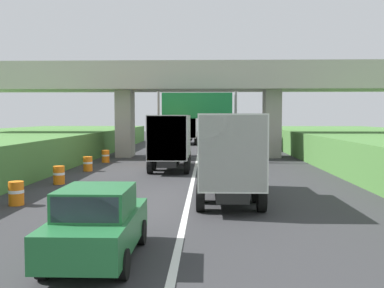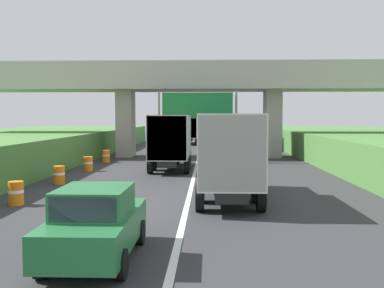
{
  "view_description": "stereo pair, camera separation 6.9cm",
  "coord_description": "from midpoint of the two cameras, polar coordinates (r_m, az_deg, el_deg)",
  "views": [
    {
      "loc": [
        0.72,
        -3.14,
        3.32
      ],
      "look_at": [
        0.0,
        18.67,
        2.0
      ],
      "focal_mm": 41.68,
      "sensor_mm": 36.0,
      "label": 1
    },
    {
      "loc": [
        0.78,
        -3.13,
        3.32
      ],
      "look_at": [
        0.0,
        18.67,
        2.0
      ],
      "focal_mm": 41.68,
      "sensor_mm": 36.0,
      "label": 2
    }
  ],
  "objects": [
    {
      "name": "overpass_bridge",
      "position": [
        37.17,
        0.72,
        7.32
      ],
      "size": [
        40.0,
        4.8,
        7.72
      ],
      "color": "#ADA89E",
      "rests_on": "ground"
    },
    {
      "name": "truck_yellow",
      "position": [
        46.65,
        6.84,
        1.74
      ],
      "size": [
        2.44,
        7.3,
        3.44
      ],
      "color": "black",
      "rests_on": "ground"
    },
    {
      "name": "construction_barrel_4",
      "position": [
        33.23,
        -11.07,
        -1.54
      ],
      "size": [
        0.57,
        0.57,
        0.9
      ],
      "color": "orange",
      "rests_on": "ground"
    },
    {
      "name": "construction_barrel_2",
      "position": [
        23.08,
        -16.74,
        -3.81
      ],
      "size": [
        0.57,
        0.57,
        0.9
      ],
      "color": "orange",
      "rests_on": "ground"
    },
    {
      "name": "car_green",
      "position": [
        10.7,
        -12.21,
        -9.93
      ],
      "size": [
        1.86,
        4.1,
        1.72
      ],
      "color": "#236B38",
      "rests_on": "ground"
    },
    {
      "name": "lane_centre_stripe",
      "position": [
        30.48,
        0.46,
        -2.78
      ],
      "size": [
        0.2,
        94.31,
        0.01
      ],
      "primitive_type": "cube",
      "color": "white",
      "rests_on": "ground"
    },
    {
      "name": "truck_orange",
      "position": [
        28.24,
        -2.73,
        0.65
      ],
      "size": [
        2.44,
        7.3,
        3.44
      ],
      "color": "black",
      "rests_on": "ground"
    },
    {
      "name": "overhead_highway_sign",
      "position": [
        32.9,
        0.57,
        4.38
      ],
      "size": [
        5.88,
        0.18,
        5.22
      ],
      "color": "slate",
      "rests_on": "ground"
    },
    {
      "name": "truck_white",
      "position": [
        54.94,
        -0.63,
        2.02
      ],
      "size": [
        2.44,
        7.3,
        3.44
      ],
      "color": "black",
      "rests_on": "ground"
    },
    {
      "name": "construction_barrel_1",
      "position": [
        18.14,
        -21.68,
        -5.86
      ],
      "size": [
        0.57,
        0.57,
        0.9
      ],
      "color": "orange",
      "rests_on": "ground"
    },
    {
      "name": "truck_silver",
      "position": [
        17.87,
        4.52,
        -1.0
      ],
      "size": [
        2.44,
        7.3,
        3.44
      ],
      "color": "black",
      "rests_on": "ground"
    },
    {
      "name": "construction_barrel_3",
      "position": [
        28.1,
        -13.26,
        -2.47
      ],
      "size": [
        0.57,
        0.57,
        0.9
      ],
      "color": "orange",
      "rests_on": "ground"
    },
    {
      "name": "construction_barrel_5",
      "position": [
        38.38,
        -9.24,
        -0.86
      ],
      "size": [
        0.57,
        0.57,
        0.9
      ],
      "color": "orange",
      "rests_on": "ground"
    }
  ]
}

